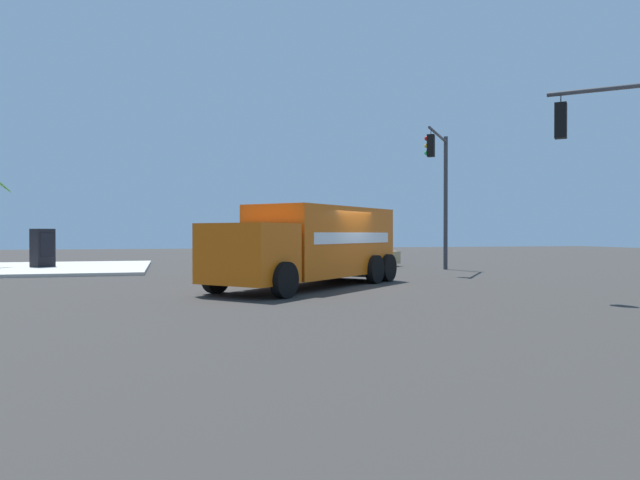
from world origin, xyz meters
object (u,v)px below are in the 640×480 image
object	(u,v)px
traffic_light_primary	(441,180)
vending_machine_red	(43,248)
delivery_truck	(312,244)
sedan_tan	(357,255)

from	to	relation	value
traffic_light_primary	vending_machine_red	xyz separation A→B (m)	(5.78, 18.29, -3.18)
delivery_truck	vending_machine_red	distance (m)	15.97
sedan_tan	vending_machine_red	size ratio (longest dim) A/B	2.34
delivery_truck	sedan_tan	size ratio (longest dim) A/B	1.76
delivery_truck	vending_machine_red	xyz separation A→B (m)	(12.02, 10.50, -0.34)
traffic_light_primary	sedan_tan	distance (m)	6.45
traffic_light_primary	vending_machine_red	distance (m)	19.45
traffic_light_primary	vending_machine_red	size ratio (longest dim) A/B	3.51
delivery_truck	sedan_tan	distance (m)	12.15
traffic_light_primary	sedan_tan	world-z (taller)	traffic_light_primary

